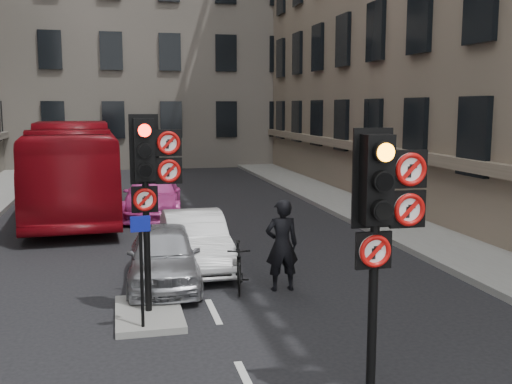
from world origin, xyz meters
name	(u,v)px	position (x,y,z in m)	size (l,w,h in m)	color
pavement_right	(397,221)	(7.20, 12.00, 0.08)	(3.00, 50.00, 0.16)	gray
centre_island	(149,313)	(-1.20, 5.00, 0.06)	(1.20, 2.00, 0.12)	gray
building_far	(137,16)	(0.00, 38.00, 10.00)	(30.00, 14.00, 20.00)	gray
signal_near	(382,209)	(1.49, 0.99, 2.58)	(0.91, 0.40, 3.58)	black
signal_far	(150,170)	(-1.11, 4.99, 2.70)	(0.91, 0.40, 3.58)	black
car_silver	(164,255)	(-0.76, 7.00, 0.64)	(1.52, 3.77, 1.28)	#93959A
car_white	(195,240)	(0.07, 8.25, 0.65)	(1.38, 3.97, 1.31)	silver
car_pink	(153,196)	(-0.49, 15.36, 0.69)	(1.94, 4.77, 1.38)	#CC3C96
bus_red	(74,167)	(-3.21, 16.78, 1.64)	(2.76, 11.80, 3.29)	maroon
motorcycle	(238,267)	(0.73, 6.24, 0.50)	(0.47, 1.65, 0.99)	black
motorcyclist	(282,245)	(1.61, 6.00, 0.97)	(0.71, 0.46, 1.94)	black
info_sign	(141,256)	(-1.34, 4.18, 1.36)	(0.33, 0.11, 1.92)	black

